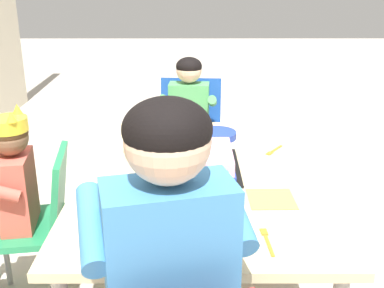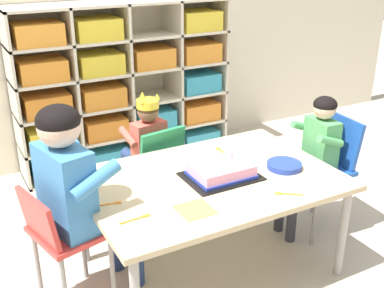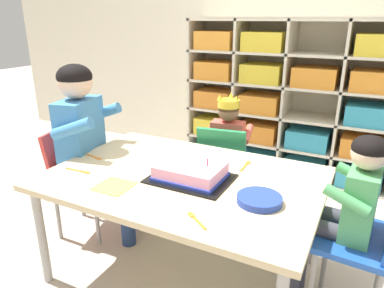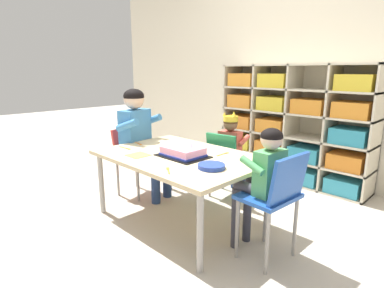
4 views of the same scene
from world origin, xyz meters
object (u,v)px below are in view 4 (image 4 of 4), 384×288
object	(u,v)px
classroom_chair_adult_side	(133,153)
birthday_cake_on_tray	(183,152)
paper_plate_stack	(211,166)
guest_at_table_side	(262,174)
fork_at_table_front_edge	(138,143)
fork_scattered_mid_table	(168,170)
adult_helper_seated	(140,131)
activity_table	(181,160)
classroom_chair_guest_side	(275,195)
fork_near_cake_tray	(125,148)
classroom_chair_blue	(226,160)
fork_near_child_seat	(223,154)
child_with_crown	(232,144)

from	to	relation	value
classroom_chair_adult_side	birthday_cake_on_tray	distance (m)	0.84
birthday_cake_on_tray	paper_plate_stack	size ratio (longest dim) A/B	2.02
paper_plate_stack	guest_at_table_side	bearing A→B (deg)	22.29
fork_at_table_front_edge	fork_scattered_mid_table	xyz separation A→B (m)	(0.79, -0.32, 0.00)
adult_helper_seated	fork_at_table_front_edge	bearing A→B (deg)	-147.08
activity_table	classroom_chair_adult_side	size ratio (longest dim) A/B	1.97
adult_helper_seated	activity_table	bearing A→B (deg)	-111.85
fork_at_table_front_edge	birthday_cake_on_tray	bearing A→B (deg)	-170.71
birthday_cake_on_tray	fork_scattered_mid_table	xyz separation A→B (m)	(0.18, -0.31, -0.03)
classroom_chair_guest_side	fork_near_cake_tray	world-z (taller)	classroom_chair_guest_side
classroom_chair_blue	guest_at_table_side	bearing A→B (deg)	134.56
adult_helper_seated	classroom_chair_guest_side	world-z (taller)	adult_helper_seated
adult_helper_seated	birthday_cake_on_tray	bearing A→B (deg)	-112.95
birthday_cake_on_tray	paper_plate_stack	distance (m)	0.36
paper_plate_stack	fork_near_child_seat	world-z (taller)	paper_plate_stack
fork_scattered_mid_table	classroom_chair_adult_side	bearing A→B (deg)	-166.13
child_with_crown	birthday_cake_on_tray	size ratio (longest dim) A/B	2.19
child_with_crown	fork_near_child_seat	xyz separation A→B (m)	(0.28, -0.47, 0.04)
child_with_crown	fork_near_cake_tray	world-z (taller)	child_with_crown
classroom_chair_adult_side	fork_scattered_mid_table	size ratio (longest dim) A/B	5.62
fork_at_table_front_edge	fork_near_child_seat	distance (m)	0.82
classroom_chair_adult_side	guest_at_table_side	bearing A→B (deg)	-104.93
fork_scattered_mid_table	fork_near_child_seat	bearing A→B (deg)	125.91
child_with_crown	adult_helper_seated	bearing A→B (deg)	37.92
fork_at_table_front_edge	paper_plate_stack	bearing A→B (deg)	-174.47
activity_table	fork_scattered_mid_table	xyz separation A→B (m)	(0.23, -0.33, 0.05)
activity_table	fork_near_child_seat	world-z (taller)	fork_near_child_seat
birthday_cake_on_tray	classroom_chair_guest_side	bearing A→B (deg)	4.08
paper_plate_stack	fork_near_child_seat	size ratio (longest dim) A/B	1.32
activity_table	paper_plate_stack	size ratio (longest dim) A/B	6.91
activity_table	fork_near_child_seat	xyz separation A→B (m)	(0.23, 0.25, 0.05)
fork_at_table_front_edge	fork_near_child_seat	xyz separation A→B (m)	(0.78, 0.27, 0.00)
paper_plate_stack	activity_table	bearing A→B (deg)	167.62
fork_near_child_seat	activity_table	bearing A→B (deg)	-42.67
fork_at_table_front_edge	guest_at_table_side	bearing A→B (deg)	-167.46
classroom_chair_blue	guest_at_table_side	world-z (taller)	guest_at_table_side
birthday_cake_on_tray	fork_near_child_seat	bearing A→B (deg)	57.35
fork_at_table_front_edge	fork_near_cake_tray	distance (m)	0.19
birthday_cake_on_tray	fork_near_cake_tray	world-z (taller)	birthday_cake_on_tray
child_with_crown	fork_scattered_mid_table	size ratio (longest dim) A/B	7.08
activity_table	paper_plate_stack	world-z (taller)	paper_plate_stack
guest_at_table_side	adult_helper_seated	bearing A→B (deg)	-88.07
classroom_chair_guest_side	classroom_chair_adult_side	bearing A→B (deg)	-87.13
classroom_chair_blue	classroom_chair_adult_side	world-z (taller)	classroom_chair_adult_side
classroom_chair_guest_side	adult_helper_seated	bearing A→B (deg)	-88.21
child_with_crown	classroom_chair_adult_side	bearing A→B (deg)	34.53
classroom_chair_guest_side	activity_table	bearing A→B (deg)	-83.67
activity_table	classroom_chair_adult_side	distance (m)	0.78
guest_at_table_side	fork_near_cake_tray	world-z (taller)	guest_at_table_side
adult_helper_seated	guest_at_table_side	bearing A→B (deg)	-106.08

